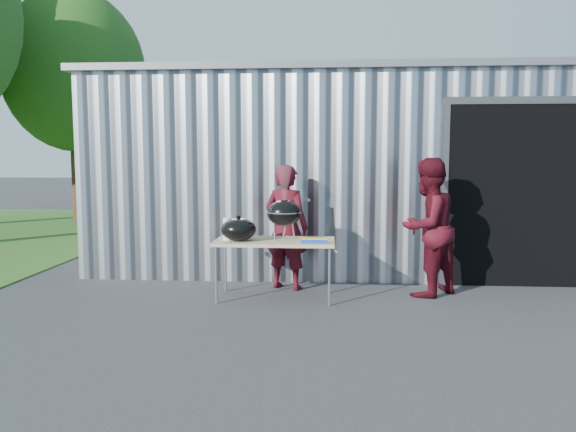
# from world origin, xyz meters

# --- Properties ---
(ground) EXTENTS (80.00, 80.00, 0.00)m
(ground) POSITION_xyz_m (0.00, 0.00, 0.00)
(ground) COLOR #2F2F32
(building) EXTENTS (8.20, 6.20, 3.10)m
(building) POSITION_xyz_m (0.92, 4.59, 1.54)
(building) COLOR silver
(building) RESTS_ON ground
(tree_far) EXTENTS (3.80, 3.80, 6.29)m
(tree_far) POSITION_xyz_m (-6.50, 9.00, 4.10)
(tree_far) COLOR #442D19
(tree_far) RESTS_ON ground
(folding_table) EXTENTS (1.50, 0.75, 0.75)m
(folding_table) POSITION_xyz_m (-0.21, 0.78, 0.71)
(folding_table) COLOR tan
(folding_table) RESTS_ON ground
(kettle_grill) EXTENTS (0.45, 0.45, 0.94)m
(kettle_grill) POSITION_xyz_m (-0.10, 0.82, 1.17)
(kettle_grill) COLOR black
(kettle_grill) RESTS_ON folding_table
(grill_lid) EXTENTS (0.44, 0.44, 0.32)m
(grill_lid) POSITION_xyz_m (-0.66, 0.68, 0.89)
(grill_lid) COLOR black
(grill_lid) RESTS_ON folding_table
(paper_towels) EXTENTS (0.12, 0.12, 0.28)m
(paper_towels) POSITION_xyz_m (-0.80, 0.73, 0.89)
(paper_towels) COLOR white
(paper_towels) RESTS_ON folding_table
(white_tub) EXTENTS (0.20, 0.15, 0.10)m
(white_tub) POSITION_xyz_m (-0.76, 0.98, 0.80)
(white_tub) COLOR white
(white_tub) RESTS_ON folding_table
(foil_box) EXTENTS (0.32, 0.05, 0.06)m
(foil_box) POSITION_xyz_m (0.29, 0.53, 0.78)
(foil_box) COLOR #193FA5
(foil_box) RESTS_ON folding_table
(person_cook) EXTENTS (0.72, 0.59, 1.69)m
(person_cook) POSITION_xyz_m (-0.11, 1.33, 0.85)
(person_cook) COLOR #460C15
(person_cook) RESTS_ON ground
(person_bystander) EXTENTS (1.09, 1.08, 1.78)m
(person_bystander) POSITION_xyz_m (1.73, 1.09, 0.89)
(person_bystander) COLOR #460C15
(person_bystander) RESTS_ON ground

